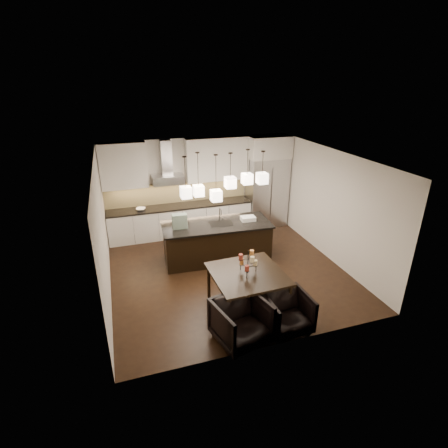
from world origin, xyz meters
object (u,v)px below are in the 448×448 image
object	(u,v)px
armchair_right	(287,312)
armchair_left	(241,322)
refrigerator	(266,192)
island_body	(217,242)
dining_table	(247,291)

from	to	relation	value
armchair_right	armchair_left	bearing A→B (deg)	-179.45
refrigerator	island_body	distance (m)	2.82
refrigerator	island_body	bearing A→B (deg)	-141.35
armchair_left	armchair_right	distance (m)	0.94
dining_table	armchair_right	bearing A→B (deg)	-61.33
refrigerator	armchair_left	size ratio (longest dim) A/B	2.37
refrigerator	armchair_right	world-z (taller)	refrigerator
island_body	refrigerator	bearing A→B (deg)	42.34
armchair_right	refrigerator	bearing A→B (deg)	69.04
refrigerator	island_body	xyz separation A→B (m)	(-2.15, -1.72, -0.61)
armchair_left	armchair_right	xyz separation A→B (m)	(0.93, 0.03, -0.04)
island_body	armchair_right	size ratio (longest dim) A/B	3.26
refrigerator	armchair_left	world-z (taller)	refrigerator
dining_table	armchair_left	bearing A→B (deg)	-119.61
island_body	dining_table	size ratio (longest dim) A/B	1.90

